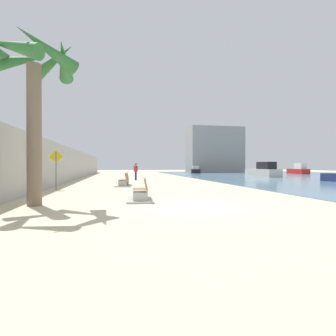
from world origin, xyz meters
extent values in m
plane|color=beige|center=(0.00, 18.00, 0.00)|extent=(120.00, 120.00, 0.00)
cube|color=#ADAAA3|center=(-7.50, 18.00, 1.60)|extent=(0.80, 64.00, 3.20)
cylinder|color=#7A6651|center=(-5.75, 1.21, 2.65)|extent=(0.52, 0.52, 5.29)
cone|color=#2D6B33|center=(-4.71, 1.32, 5.51)|extent=(0.78, 2.30, 1.17)
cone|color=#2D6B33|center=(-5.30, 2.06, 5.73)|extent=(2.19, 1.53, 1.55)
cone|color=#2D6B33|center=(-6.43, 1.94, 5.66)|extent=(2.02, 1.92, 1.44)
cone|color=#2D6B33|center=(-6.80, 1.16, 5.53)|extent=(0.68, 2.28, 1.21)
cone|color=#2D6B33|center=(-6.16, 0.24, 5.49)|extent=(2.30, 1.39, 1.13)
cone|color=#2D6B33|center=(-5.08, 0.43, 5.56)|extent=(2.07, 1.90, 1.26)
cube|color=#ADAAA3|center=(-1.80, 1.19, 0.25)|extent=(0.61, 0.24, 0.50)
cube|color=#ADAAA3|center=(-1.69, 2.58, 0.25)|extent=(0.61, 0.24, 0.50)
cube|color=#997047|center=(-1.74, 1.88, 0.45)|extent=(0.62, 1.63, 0.06)
cube|color=#997047|center=(-1.51, 1.87, 0.73)|extent=(0.28, 1.61, 0.50)
cube|color=#ADAAA3|center=(-1.74, 1.88, 0.04)|extent=(1.25, 2.18, 0.08)
cube|color=#ADAAA3|center=(-2.36, 9.25, 0.25)|extent=(0.62, 0.28, 0.50)
cube|color=#ADAAA3|center=(-2.17, 10.64, 0.25)|extent=(0.62, 0.28, 0.50)
cube|color=#997047|center=(-2.26, 9.94, 0.45)|extent=(0.71, 1.65, 0.06)
cube|color=#997047|center=(-2.03, 9.91, 0.73)|extent=(0.38, 1.61, 0.50)
cube|color=#ADAAA3|center=(-2.26, 9.94, 0.04)|extent=(1.37, 2.23, 0.08)
cylinder|color=navy|center=(-0.92, 17.42, 0.44)|extent=(0.12, 0.12, 0.88)
cylinder|color=navy|center=(-0.83, 17.33, 0.44)|extent=(0.12, 0.12, 0.88)
cube|color=#B22D33|center=(-0.87, 17.37, 1.19)|extent=(0.35, 0.36, 0.62)
sphere|color=brown|center=(-0.87, 17.37, 1.65)|extent=(0.24, 0.24, 0.24)
cylinder|color=#B22D33|center=(-1.02, 17.53, 1.22)|extent=(0.09, 0.09, 0.56)
cylinder|color=#B22D33|center=(-0.72, 17.21, 1.22)|extent=(0.09, 0.09, 0.56)
cube|color=red|center=(29.06, 31.80, 0.47)|extent=(2.21, 5.32, 0.87)
cube|color=white|center=(28.95, 31.03, 1.43)|extent=(1.35, 2.40, 1.05)
cube|color=beige|center=(16.42, 22.43, 0.54)|extent=(2.01, 5.98, 1.00)
cube|color=black|center=(16.44, 21.54, 1.51)|extent=(1.38, 2.64, 0.95)
cube|color=black|center=(12.78, 41.08, 0.42)|extent=(3.51, 7.24, 0.76)
cube|color=white|center=(12.50, 40.06, 1.14)|extent=(1.98, 3.30, 0.69)
cylinder|color=slate|center=(-6.46, 7.89, 1.18)|extent=(0.08, 0.08, 2.36)
cube|color=yellow|center=(-6.46, 7.89, 2.06)|extent=(0.85, 0.03, 0.85)
cube|color=gray|center=(18.74, 46.00, 5.02)|extent=(12.00, 6.00, 10.05)
camera|label=1|loc=(-2.69, -9.23, 1.50)|focal=27.65mm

